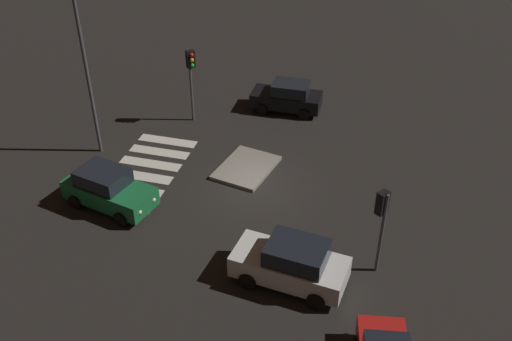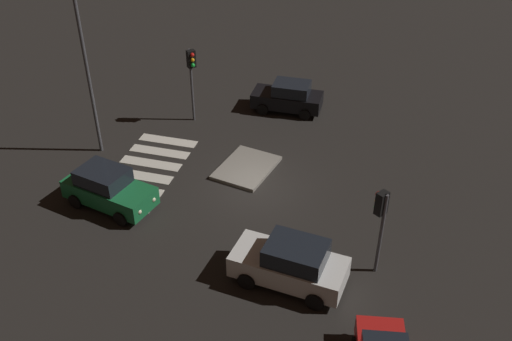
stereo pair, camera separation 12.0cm
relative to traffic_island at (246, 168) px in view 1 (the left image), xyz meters
The scene contains 9 objects.
ground_plane 1.65m from the traffic_island, 32.39° to the left, with size 80.00×80.00×0.00m, color black.
traffic_island is the anchor object (origin of this frame).
car_green 6.91m from the traffic_island, 49.58° to the right, with size 2.72×4.52×1.86m.
car_black 6.68m from the traffic_island, behind, with size 1.97×4.12×1.78m.
car_white 8.04m from the traffic_island, 28.45° to the left, with size 2.51×4.62×1.94m.
traffic_light_south 6.60m from the traffic_island, 133.07° to the right, with size 0.54×0.54×4.30m.
traffic_light_north 9.17m from the traffic_island, 51.52° to the left, with size 0.54×0.53×3.77m.
street_lamp 9.80m from the traffic_island, 87.55° to the right, with size 0.56×0.56×8.83m.
crosswalk_near 5.05m from the traffic_island, 74.00° to the right, with size 6.45×3.20×0.02m.
Camera 1 is at (21.43, 5.81, 16.24)m, focal length 40.19 mm.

